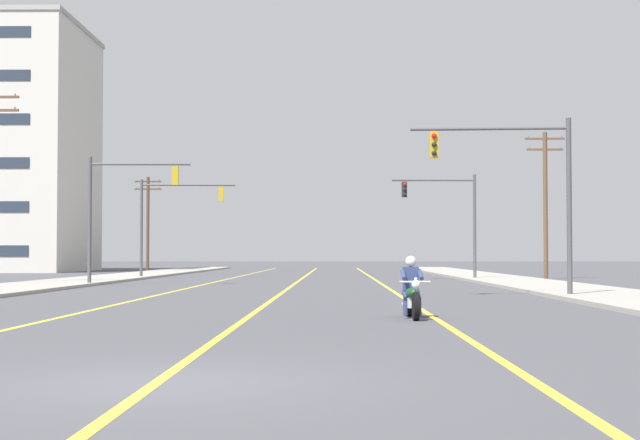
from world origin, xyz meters
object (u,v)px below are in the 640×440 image
(traffic_signal_mid_right, at_px, (451,210))
(utility_pole_right_far, at_px, (545,199))
(traffic_signal_near_right, at_px, (522,178))
(traffic_signal_near_left, at_px, (119,200))
(traffic_signal_mid_left, at_px, (169,212))
(motorcycle_with_rider, at_px, (412,293))
(utility_pole_left_far, at_px, (148,220))

(traffic_signal_mid_right, height_order, utility_pole_right_far, utility_pole_right_far)
(traffic_signal_near_right, distance_m, traffic_signal_near_left, 21.41)
(traffic_signal_near_right, bearing_deg, utility_pole_right_far, 76.19)
(traffic_signal_mid_left, bearing_deg, motorcycle_with_rider, -72.30)
(motorcycle_with_rider, height_order, traffic_signal_near_left, traffic_signal_near_left)
(motorcycle_with_rider, relative_size, traffic_signal_near_left, 0.35)
(motorcycle_with_rider, xyz_separation_m, traffic_signal_mid_left, (-12.21, 38.28, 3.58))
(traffic_signal_mid_left, bearing_deg, traffic_signal_near_left, -90.06)
(motorcycle_with_rider, distance_m, utility_pole_right_far, 37.66)
(traffic_signal_mid_right, bearing_deg, motorcycle_with_rider, -98.18)
(motorcycle_with_rider, xyz_separation_m, utility_pole_left_far, (-17.91, 60.81, 3.87))
(traffic_signal_mid_right, height_order, utility_pole_left_far, utility_pole_left_far)
(traffic_signal_near_right, relative_size, traffic_signal_mid_left, 1.00)
(traffic_signal_near_right, bearing_deg, traffic_signal_mid_right, 89.24)
(traffic_signal_near_right, relative_size, utility_pole_right_far, 0.70)
(traffic_signal_mid_left, xyz_separation_m, utility_pole_right_far, (23.01, -2.44, 0.64))
(traffic_signal_mid_right, relative_size, utility_pole_left_far, 0.76)
(traffic_signal_near_right, height_order, traffic_signal_mid_right, same)
(traffic_signal_mid_left, xyz_separation_m, utility_pole_left_far, (-5.69, 22.53, 0.29))
(traffic_signal_near_left, bearing_deg, traffic_signal_mid_right, 31.50)
(traffic_signal_near_right, relative_size, utility_pole_left_far, 0.76)
(traffic_signal_near_right, distance_m, traffic_signal_mid_left, 32.18)
(traffic_signal_near_left, distance_m, utility_pole_left_far, 37.20)
(utility_pole_right_far, distance_m, utility_pole_left_far, 38.04)
(traffic_signal_near_right, xyz_separation_m, traffic_signal_mid_right, (0.32, 23.71, -0.03))
(utility_pole_right_far, xyz_separation_m, utility_pole_left_far, (-28.70, 24.97, -0.35))
(traffic_signal_near_right, height_order, traffic_signal_mid_left, same)
(motorcycle_with_rider, relative_size, traffic_signal_mid_right, 0.35)
(utility_pole_left_far, bearing_deg, traffic_signal_near_right, -65.68)
(traffic_signal_mid_left, height_order, utility_pole_left_far, utility_pole_left_far)
(motorcycle_with_rider, height_order, traffic_signal_mid_right, traffic_signal_mid_right)
(motorcycle_with_rider, relative_size, traffic_signal_near_right, 0.35)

